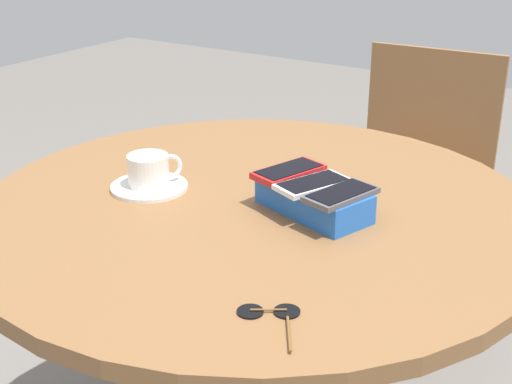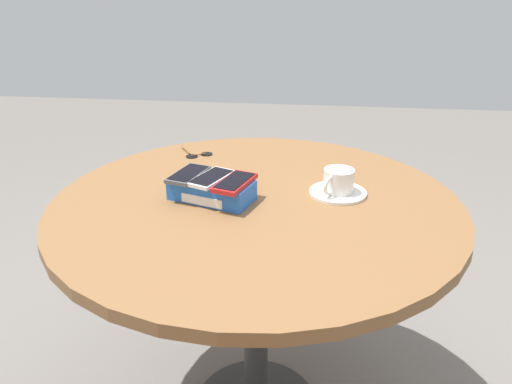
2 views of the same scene
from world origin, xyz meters
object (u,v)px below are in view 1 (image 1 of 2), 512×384
(round_table, at_px, (256,247))
(saucer, at_px, (149,187))
(phone_white, at_px, (313,184))
(chair_near_window, at_px, (412,176))
(phone_gray, at_px, (341,194))
(phone_red, at_px, (289,172))
(coffee_cup, at_px, (149,170))
(phone_box, at_px, (313,199))
(sunglasses, at_px, (271,314))

(round_table, xyz_separation_m, saucer, (0.21, 0.06, 0.10))
(phone_white, distance_m, chair_near_window, 1.03)
(phone_gray, bearing_deg, round_table, -1.84)
(phone_red, xyz_separation_m, coffee_cup, (0.26, 0.09, -0.02))
(phone_box, relative_size, phone_white, 1.55)
(phone_gray, bearing_deg, phone_red, -18.18)
(phone_white, distance_m, sunglasses, 0.35)
(round_table, bearing_deg, coffee_cup, 15.21)
(phone_white, xyz_separation_m, coffee_cup, (0.32, 0.07, -0.02))
(coffee_cup, distance_m, sunglasses, 0.51)
(round_table, height_order, saucer, saucer)
(chair_near_window, bearing_deg, saucer, 80.90)
(phone_box, bearing_deg, coffee_cup, 12.84)
(phone_gray, bearing_deg, chair_near_window, -77.12)
(phone_gray, distance_m, phone_white, 0.07)
(round_table, distance_m, phone_gray, 0.23)
(phone_white, bearing_deg, phone_box, -82.75)
(round_table, relative_size, phone_box, 4.56)
(phone_red, bearing_deg, sunglasses, 117.03)
(round_table, relative_size, phone_gray, 7.25)
(saucer, distance_m, sunglasses, 0.51)
(sunglasses, bearing_deg, phone_gray, -80.70)
(phone_box, xyz_separation_m, phone_red, (0.06, -0.02, 0.03))
(coffee_cup, height_order, chair_near_window, chair_near_window)
(phone_box, relative_size, sunglasses, 1.99)
(round_table, xyz_separation_m, phone_box, (-0.11, -0.02, 0.12))
(round_table, relative_size, saucer, 7.01)
(phone_red, relative_size, chair_near_window, 0.18)
(round_table, xyz_separation_m, coffee_cup, (0.21, 0.06, 0.14))
(round_table, bearing_deg, phone_red, -142.86)
(chair_near_window, bearing_deg, phone_white, 99.42)
(phone_gray, xyz_separation_m, phone_white, (0.06, -0.02, -0.00))
(phone_box, bearing_deg, phone_gray, 161.08)
(sunglasses, relative_size, chair_near_window, 0.14)
(phone_box, distance_m, coffee_cup, 0.33)
(sunglasses, xyz_separation_m, chair_near_window, (0.27, -1.28, -0.28))
(phone_gray, bearing_deg, sunglasses, 99.30)
(sunglasses, bearing_deg, phone_red, -62.97)
(phone_white, bearing_deg, sunglasses, 109.38)
(phone_red, xyz_separation_m, saucer, (0.26, 0.10, -0.05))
(phone_white, relative_size, chair_near_window, 0.18)
(coffee_cup, bearing_deg, saucer, 57.51)
(saucer, bearing_deg, phone_gray, -172.17)
(coffee_cup, bearing_deg, phone_white, -168.24)
(phone_red, distance_m, saucer, 0.28)
(phone_red, height_order, chair_near_window, chair_near_window)
(phone_box, relative_size, phone_red, 1.54)
(phone_white, relative_size, saucer, 0.99)
(phone_box, bearing_deg, phone_white, 97.25)
(phone_red, relative_size, sunglasses, 1.29)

